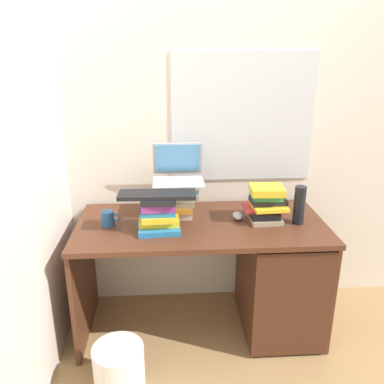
% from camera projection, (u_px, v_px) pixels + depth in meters
% --- Properties ---
extents(ground_plane, '(6.00, 6.00, 0.00)m').
position_uv_depth(ground_plane, '(200.00, 325.00, 2.57)').
color(ground_plane, '#9E7A4C').
extents(wall_back, '(6.00, 0.06, 2.60)m').
position_uv_depth(wall_back, '(197.00, 114.00, 2.49)').
color(wall_back, silver).
rests_on(wall_back, ground).
extents(wall_left, '(0.05, 6.00, 2.60)m').
position_uv_depth(wall_left, '(39.00, 126.00, 2.08)').
color(wall_left, beige).
rests_on(wall_left, ground).
extents(desk, '(1.45, 0.68, 0.72)m').
position_uv_depth(desk, '(261.00, 272.00, 2.43)').
color(desk, '#4C2819').
rests_on(desk, ground).
extents(book_stack_tall, '(0.24, 0.19, 0.21)m').
position_uv_depth(book_stack_tall, '(179.00, 199.00, 2.39)').
color(book_stack_tall, beige).
rests_on(book_stack_tall, desk).
extents(book_stack_keyboard_riser, '(0.24, 0.20, 0.20)m').
position_uv_depth(book_stack_keyboard_riser, '(159.00, 215.00, 2.20)').
color(book_stack_keyboard_riser, '#2672B2').
rests_on(book_stack_keyboard_riser, desk).
extents(book_stack_side, '(0.24, 0.20, 0.21)m').
position_uv_depth(book_stack_side, '(266.00, 203.00, 2.32)').
color(book_stack_side, gray).
rests_on(book_stack_side, desk).
extents(laptop, '(0.30, 0.29, 0.22)m').
position_uv_depth(laptop, '(178.00, 172.00, 2.39)').
color(laptop, '#B7BABF').
rests_on(laptop, book_stack_tall).
extents(keyboard, '(0.42, 0.15, 0.02)m').
position_uv_depth(keyboard, '(157.00, 195.00, 2.16)').
color(keyboard, black).
rests_on(keyboard, book_stack_keyboard_riser).
extents(computer_mouse, '(0.06, 0.10, 0.04)m').
position_uv_depth(computer_mouse, '(238.00, 216.00, 2.38)').
color(computer_mouse, '#A5A8AD').
rests_on(computer_mouse, desk).
extents(mug, '(0.11, 0.07, 0.09)m').
position_uv_depth(mug, '(108.00, 218.00, 2.27)').
color(mug, '#265999').
rests_on(mug, desk).
extents(water_bottle, '(0.07, 0.07, 0.22)m').
position_uv_depth(water_bottle, '(299.00, 205.00, 2.28)').
color(water_bottle, black).
rests_on(water_bottle, desk).
extents(wastebasket, '(0.26, 0.26, 0.26)m').
position_uv_depth(wastebasket, '(119.00, 369.00, 2.04)').
color(wastebasket, silver).
rests_on(wastebasket, ground).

